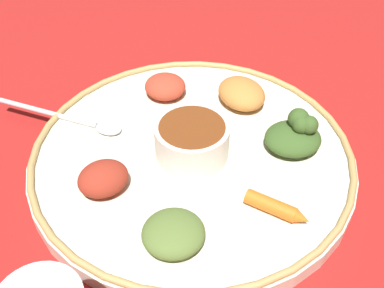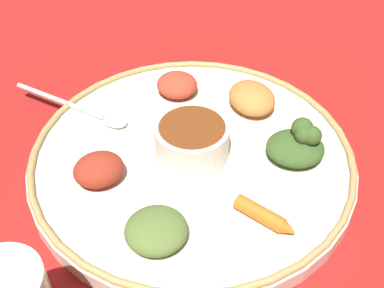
% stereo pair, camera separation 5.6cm
% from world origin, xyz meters
% --- Properties ---
extents(ground_plane, '(2.40, 2.40, 0.00)m').
position_xyz_m(ground_plane, '(0.00, 0.00, 0.00)').
color(ground_plane, maroon).
extents(platter, '(0.39, 0.39, 0.02)m').
position_xyz_m(platter, '(0.00, 0.00, 0.01)').
color(platter, beige).
rests_on(platter, ground_plane).
extents(platter_rim, '(0.38, 0.38, 0.01)m').
position_xyz_m(platter_rim, '(0.00, 0.00, 0.02)').
color(platter_rim, tan).
rests_on(platter_rim, platter).
extents(center_bowl, '(0.09, 0.09, 0.04)m').
position_xyz_m(center_bowl, '(0.00, 0.00, 0.04)').
color(center_bowl, silver).
rests_on(center_bowl, platter).
extents(spoon, '(0.18, 0.03, 0.01)m').
position_xyz_m(spoon, '(0.16, 0.01, 0.02)').
color(spoon, silver).
rests_on(spoon, platter).
extents(greens_pile, '(0.09, 0.09, 0.05)m').
position_xyz_m(greens_pile, '(-0.11, -0.06, 0.04)').
color(greens_pile, '#385623').
rests_on(greens_pile, platter).
extents(carrot_near_spoon, '(0.07, 0.02, 0.02)m').
position_xyz_m(carrot_near_spoon, '(-0.12, 0.04, 0.03)').
color(carrot_near_spoon, orange).
rests_on(carrot_near_spoon, platter).
extents(mound_berbere_red, '(0.07, 0.07, 0.03)m').
position_xyz_m(mound_berbere_red, '(0.08, -0.09, 0.04)').
color(mound_berbere_red, '#B73D28').
rests_on(mound_berbere_red, platter).
extents(mound_collards, '(0.09, 0.09, 0.03)m').
position_xyz_m(mound_collards, '(-0.04, 0.12, 0.03)').
color(mound_collards, '#567033').
rests_on(mound_collards, platter).
extents(mound_beet, '(0.07, 0.07, 0.03)m').
position_xyz_m(mound_beet, '(0.06, 0.09, 0.04)').
color(mound_beet, maroon).
rests_on(mound_beet, platter).
extents(mound_squash, '(0.09, 0.09, 0.03)m').
position_xyz_m(mound_squash, '(-0.02, -0.12, 0.04)').
color(mound_squash, '#C67A38').
rests_on(mound_squash, platter).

